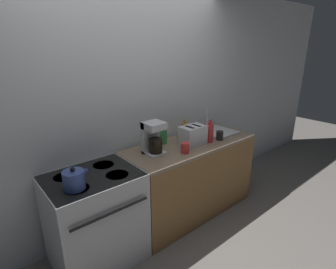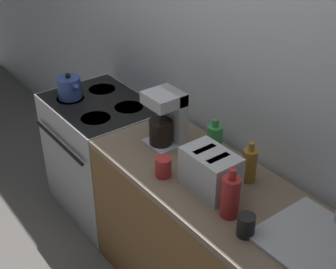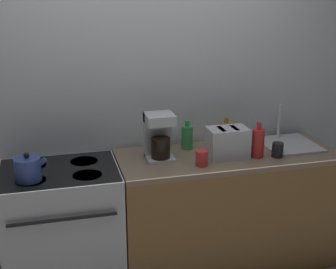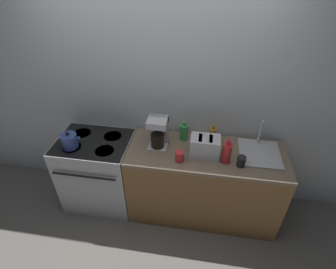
{
  "view_description": "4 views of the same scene",
  "coord_description": "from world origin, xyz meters",
  "views": [
    {
      "loc": [
        -1.42,
        -1.64,
        1.95
      ],
      "look_at": [
        0.26,
        0.35,
        1.05
      ],
      "focal_mm": 28.0,
      "sensor_mm": 36.0,
      "label": 1
    },
    {
      "loc": [
        1.93,
        -1.05,
        2.33
      ],
      "look_at": [
        0.13,
        0.31,
        1.0
      ],
      "focal_mm": 50.0,
      "sensor_mm": 36.0,
      "label": 2
    },
    {
      "loc": [
        -0.65,
        -2.67,
        2.1
      ],
      "look_at": [
        0.12,
        0.32,
        1.08
      ],
      "focal_mm": 50.0,
      "sensor_mm": 36.0,
      "label": 3
    },
    {
      "loc": [
        0.5,
        -1.75,
        2.59
      ],
      "look_at": [
        0.17,
        0.36,
        1.03
      ],
      "focal_mm": 28.0,
      "sensor_mm": 36.0,
      "label": 4
    }
  ],
  "objects": [
    {
      "name": "wall_back",
      "position": [
        0.0,
        0.68,
        1.3
      ],
      "size": [
        8.0,
        0.05,
        2.6
      ],
      "color": "silver",
      "rests_on": "ground_plane"
    },
    {
      "name": "bottle_red",
      "position": [
        0.75,
        0.2,
        1.0
      ],
      "size": [
        0.09,
        0.09,
        0.26
      ],
      "color": "#B72828",
      "rests_on": "counter_block"
    },
    {
      "name": "kettle",
      "position": [
        -0.82,
        0.18,
        0.97
      ],
      "size": [
        0.21,
        0.16,
        0.19
      ],
      "color": "#33478C",
      "rests_on": "stove"
    },
    {
      "name": "cup_red",
      "position": [
        0.31,
        0.14,
        0.95
      ],
      "size": [
        0.08,
        0.08,
        0.11
      ],
      "color": "red",
      "rests_on": "counter_block"
    },
    {
      "name": "sink_tray",
      "position": [
        1.09,
        0.38,
        0.91
      ],
      "size": [
        0.4,
        0.43,
        0.28
      ],
      "color": "#B7B7BC",
      "rests_on": "counter_block"
    },
    {
      "name": "ground_plane",
      "position": [
        0.0,
        0.0,
        0.0
      ],
      "size": [
        12.0,
        12.0,
        0.0
      ],
      "primitive_type": "plane",
      "color": "slate"
    },
    {
      "name": "stove",
      "position": [
        -0.64,
        0.3,
        0.46
      ],
      "size": [
        0.79,
        0.64,
        0.89
      ],
      "color": "#B7B7BC",
      "rests_on": "ground_plane"
    },
    {
      "name": "cup_black",
      "position": [
        0.89,
        0.17,
        0.94
      ],
      "size": [
        0.08,
        0.08,
        0.11
      ],
      "color": "black",
      "rests_on": "counter_block"
    },
    {
      "name": "coffee_maker",
      "position": [
        0.07,
        0.35,
        1.06
      ],
      "size": [
        0.2,
        0.19,
        0.33
      ],
      "color": "#B7B7BC",
      "rests_on": "counter_block"
    },
    {
      "name": "counter_block",
      "position": [
        0.57,
        0.31,
        0.45
      ],
      "size": [
        1.61,
        0.63,
        0.89
      ],
      "color": "brown",
      "rests_on": "ground_plane"
    },
    {
      "name": "toaster",
      "position": [
        0.54,
        0.26,
        1.0
      ],
      "size": [
        0.28,
        0.19,
        0.21
      ],
      "color": "#BCBCC1",
      "rests_on": "counter_block"
    },
    {
      "name": "bottle_green",
      "position": [
        0.32,
        0.5,
        0.98
      ],
      "size": [
        0.09,
        0.09,
        0.22
      ],
      "color": "#338C47",
      "rests_on": "counter_block"
    },
    {
      "name": "bottle_amber",
      "position": [
        0.61,
        0.47,
        0.99
      ],
      "size": [
        0.07,
        0.07,
        0.23
      ],
      "color": "#9E6B23",
      "rests_on": "counter_block"
    }
  ]
}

